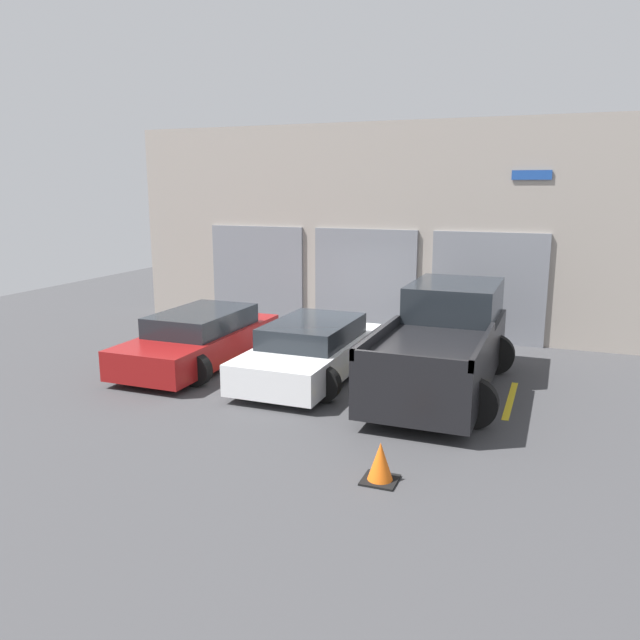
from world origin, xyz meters
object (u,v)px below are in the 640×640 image
(sedan_white, at_px, (312,350))
(traffic_cone, at_px, (380,464))
(sedan_side, at_px, (201,339))
(pickup_truck, at_px, (444,343))

(sedan_white, relative_size, traffic_cone, 7.86)
(sedan_white, bearing_deg, traffic_cone, -56.93)
(sedan_side, bearing_deg, pickup_truck, 2.97)
(sedan_side, xyz_separation_m, traffic_cone, (5.27, -4.03, -0.31))
(pickup_truck, distance_m, sedan_side, 5.31)
(pickup_truck, bearing_deg, sedan_side, -177.03)
(sedan_white, relative_size, sedan_side, 0.97)
(pickup_truck, bearing_deg, sedan_white, -174.06)
(sedan_white, bearing_deg, pickup_truck, 5.94)
(sedan_side, relative_size, traffic_cone, 8.10)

